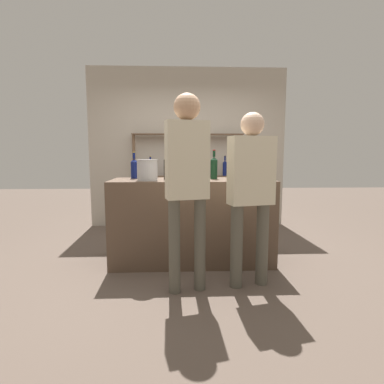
{
  "coord_description": "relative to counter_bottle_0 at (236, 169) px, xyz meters",
  "views": [
    {
      "loc": [
        -0.15,
        -3.51,
        1.28
      ],
      "look_at": [
        0.0,
        0.0,
        0.85
      ],
      "focal_mm": 28.0,
      "sensor_mm": 36.0,
      "label": 1
    }
  ],
  "objects": [
    {
      "name": "bar_counter",
      "position": [
        -0.51,
        0.05,
        -0.62
      ],
      "size": [
        1.89,
        0.67,
        1.0
      ],
      "primitive_type": "cube",
      "color": "brown",
      "rests_on": "ground_plane"
    },
    {
      "name": "ice_bucket",
      "position": [
        -1.01,
        -0.07,
        -0.01
      ],
      "size": [
        0.24,
        0.24,
        0.24
      ],
      "color": "#B2B2B7",
      "rests_on": "bar_counter"
    },
    {
      "name": "counter_bottle_2",
      "position": [
        -0.8,
        0.07,
        0.02
      ],
      "size": [
        0.08,
        0.08,
        0.36
      ],
      "color": "black",
      "rests_on": "bar_counter"
    },
    {
      "name": "counter_bottle_3",
      "position": [
        -0.24,
        0.11,
        0.02
      ],
      "size": [
        0.08,
        0.08,
        0.35
      ],
      "color": "black",
      "rests_on": "bar_counter"
    },
    {
      "name": "back_wall",
      "position": [
        -0.51,
        1.99,
        0.28
      ],
      "size": [
        3.49,
        0.12,
        2.8
      ],
      "primitive_type": "cube",
      "color": "#B2A899",
      "rests_on": "ground_plane"
    },
    {
      "name": "wine_glass",
      "position": [
        0.27,
        0.09,
        -0.01
      ],
      "size": [
        0.08,
        0.08,
        0.15
      ],
      "color": "silver",
      "rests_on": "bar_counter"
    },
    {
      "name": "customer_center",
      "position": [
        -0.58,
        -0.74,
        -0.01
      ],
      "size": [
        0.41,
        0.25,
        1.82
      ],
      "rotation": [
        0.0,
        0.0,
        1.79
      ],
      "color": "#575347",
      "rests_on": "ground_plane"
    },
    {
      "name": "ground_plane",
      "position": [
        -0.51,
        0.05,
        -1.12
      ],
      "size": [
        16.0,
        16.0,
        0.0
      ],
      "primitive_type": "plane",
      "color": "brown"
    },
    {
      "name": "back_shelf",
      "position": [
        -0.51,
        1.81,
        -0.03
      ],
      "size": [
        1.92,
        0.18,
        1.65
      ],
      "color": "brown",
      "rests_on": "ground_plane"
    },
    {
      "name": "customer_right",
      "position": [
        0.03,
        -0.65,
        -0.13
      ],
      "size": [
        0.45,
        0.27,
        1.68
      ],
      "rotation": [
        0.0,
        0.0,
        1.78
      ],
      "color": "#575347",
      "rests_on": "ground_plane"
    },
    {
      "name": "counter_bottle_1",
      "position": [
        -1.2,
        0.22,
        0.0
      ],
      "size": [
        0.08,
        0.08,
        0.33
      ],
      "color": "#0F1956",
      "rests_on": "bar_counter"
    },
    {
      "name": "counter_bottle_0",
      "position": [
        0.0,
        0.0,
        0.0
      ],
      "size": [
        0.08,
        0.08,
        0.32
      ],
      "color": "black",
      "rests_on": "bar_counter"
    }
  ]
}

